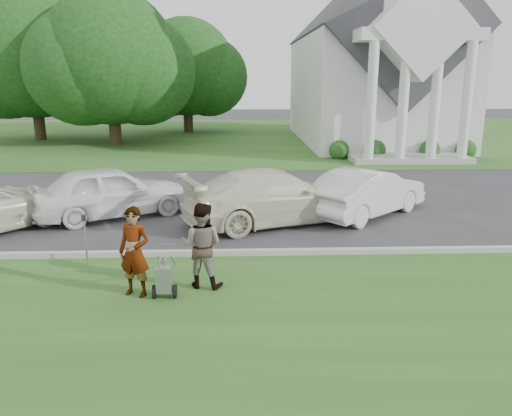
{
  "coord_description": "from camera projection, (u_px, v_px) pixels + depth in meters",
  "views": [
    {
      "loc": [
        -0.02,
        -11.09,
        4.26
      ],
      "look_at": [
        0.39,
        0.0,
        1.36
      ],
      "focal_mm": 35.0,
      "sensor_mm": 36.0,
      "label": 1
    }
  ],
  "objects": [
    {
      "name": "striping_cart",
      "position": [
        164.0,
        280.0,
        9.88
      ],
      "size": [
        0.48,
        0.94,
        0.87
      ],
      "rotation": [
        0.0,
        0.0,
        0.0
      ],
      "color": "black",
      "rests_on": "ground"
    },
    {
      "name": "curb",
      "position": [
        239.0,
        253.0,
        12.32
      ],
      "size": [
        80.0,
        0.18,
        0.15
      ],
      "primitive_type": "cube",
      "color": "#9E9E93",
      "rests_on": "ground"
    },
    {
      "name": "church",
      "position": [
        373.0,
        52.0,
        32.97
      ],
      "size": [
        9.19,
        19.0,
        24.1
      ],
      "color": "white",
      "rests_on": "ground"
    },
    {
      "name": "person_right",
      "position": [
        202.0,
        246.0,
        10.29
      ],
      "size": [
        1.01,
        0.86,
        1.8
      ],
      "primitive_type": "imported",
      "rotation": [
        0.0,
        0.0,
        2.91
      ],
      "color": "#999999",
      "rests_on": "ground"
    },
    {
      "name": "ground",
      "position": [
        240.0,
        264.0,
        11.8
      ],
      "size": [
        120.0,
        120.0,
        0.0
      ],
      "primitive_type": "plane",
      "color": "#333335",
      "rests_on": "ground"
    },
    {
      "name": "car_b",
      "position": [
        111.0,
        191.0,
        15.62
      ],
      "size": [
        5.13,
        3.94,
        1.63
      ],
      "primitive_type": "imported",
      "rotation": [
        0.0,
        0.0,
        2.06
      ],
      "color": "white",
      "rests_on": "ground"
    },
    {
      "name": "grass_strip",
      "position": [
        240.0,
        324.0,
        8.9
      ],
      "size": [
        80.0,
        7.0,
        0.01
      ],
      "primitive_type": "cube",
      "color": "#2B551D",
      "rests_on": "ground"
    },
    {
      "name": "person_left",
      "position": [
        135.0,
        253.0,
        9.86
      ],
      "size": [
        0.77,
        0.64,
        1.82
      ],
      "primitive_type": "imported",
      "rotation": [
        0.0,
        0.0,
        -0.35
      ],
      "color": "#999999",
      "rests_on": "ground"
    },
    {
      "name": "church_lawn",
      "position": [
        238.0,
        136.0,
        37.91
      ],
      "size": [
        80.0,
        30.0,
        0.01
      ],
      "primitive_type": "cube",
      "color": "#2B551D",
      "rests_on": "ground"
    },
    {
      "name": "car_d",
      "position": [
        367.0,
        192.0,
        15.8
      ],
      "size": [
        4.47,
        4.23,
        1.51
      ],
      "primitive_type": "imported",
      "rotation": [
        0.0,
        0.0,
        2.3
      ],
      "color": "silver",
      "rests_on": "ground"
    },
    {
      "name": "tree_left",
      "position": [
        110.0,
        64.0,
        31.48
      ],
      "size": [
        10.63,
        8.4,
        9.71
      ],
      "color": "#332316",
      "rests_on": "ground"
    },
    {
      "name": "tree_back",
      "position": [
        186.0,
        72.0,
        39.46
      ],
      "size": [
        9.61,
        7.6,
        8.89
      ],
      "color": "#332316",
      "rests_on": "ground"
    },
    {
      "name": "parking_meter_near",
      "position": [
        85.0,
        233.0,
        11.52
      ],
      "size": [
        0.09,
        0.08,
        1.25
      ],
      "color": "gray",
      "rests_on": "ground"
    },
    {
      "name": "tree_far",
      "position": [
        32.0,
        56.0,
        34.02
      ],
      "size": [
        11.64,
        9.2,
        10.73
      ],
      "color": "#332316",
      "rests_on": "ground"
    },
    {
      "name": "car_c",
      "position": [
        274.0,
        196.0,
        14.98
      ],
      "size": [
        6.05,
        4.2,
        1.63
      ],
      "primitive_type": "imported",
      "rotation": [
        0.0,
        0.0,
        1.95
      ],
      "color": "silver",
      "rests_on": "ground"
    }
  ]
}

